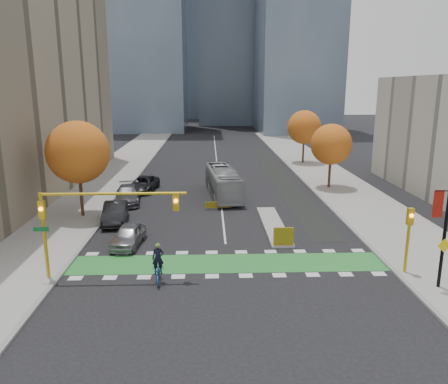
{
  "coord_description": "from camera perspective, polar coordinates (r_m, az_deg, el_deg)",
  "views": [
    {
      "loc": [
        -1.11,
        -24.31,
        10.93
      ],
      "look_at": [
        0.01,
        8.37,
        3.0
      ],
      "focal_mm": 35.0,
      "sensor_mm": 36.0,
      "label": 1
    }
  ],
  "objects": [
    {
      "name": "parked_car_c",
      "position": [
        42.89,
        -12.5,
        -0.32
      ],
      "size": [
        3.0,
        5.93,
        1.65
      ],
      "primitive_type": "imported",
      "rotation": [
        0.0,
        0.0,
        0.12
      ],
      "color": "#545359",
      "rests_on": "ground"
    },
    {
      "name": "tree_west",
      "position": [
        38.28,
        -18.54,
        4.95
      ],
      "size": [
        5.2,
        5.2,
        8.22
      ],
      "color": "#332114",
      "rests_on": "ground"
    },
    {
      "name": "sidewalk_east",
      "position": [
        47.9,
        15.86,
        0.0
      ],
      "size": [
        7.0,
        120.0,
        0.15
      ],
      "primitive_type": "cube",
      "color": "gray",
      "rests_on": "ground"
    },
    {
      "name": "tree_east_near",
      "position": [
        48.51,
        13.82,
        6.06
      ],
      "size": [
        4.4,
        4.4,
        7.08
      ],
      "color": "#332114",
      "rests_on": "ground"
    },
    {
      "name": "centre_line",
      "position": [
        65.24,
        -0.95,
        3.99
      ],
      "size": [
        0.15,
        70.0,
        0.01
      ],
      "primitive_type": "cube",
      "color": "silver",
      "rests_on": "ground"
    },
    {
      "name": "hazard_board",
      "position": [
        30.68,
        7.78,
        -5.78
      ],
      "size": [
        1.4,
        0.12,
        1.3
      ],
      "primitive_type": "cube",
      "color": "yellow",
      "rests_on": "median_island"
    },
    {
      "name": "banner_lamppost",
      "position": [
        25.97,
        27.19,
        -1.99
      ],
      "size": [
        1.65,
        0.36,
        8.28
      ],
      "color": "black",
      "rests_on": "ground"
    },
    {
      "name": "sidewalk_west",
      "position": [
        47.27,
        -17.09,
        -0.26
      ],
      "size": [
        7.0,
        120.0,
        0.15
      ],
      "primitive_type": "cube",
      "color": "gray",
      "rests_on": "ground"
    },
    {
      "name": "curb_west",
      "position": [
        46.48,
        -12.93,
        -0.23
      ],
      "size": [
        0.3,
        120.0,
        0.16
      ],
      "primitive_type": "cube",
      "color": "gray",
      "rests_on": "ground"
    },
    {
      "name": "parked_car_d",
      "position": [
        47.57,
        -10.49,
        1.05
      ],
      "size": [
        3.16,
        5.69,
        1.5
      ],
      "primitive_type": "imported",
      "rotation": [
        0.0,
        0.0,
        -0.13
      ],
      "color": "black",
      "rests_on": "ground"
    },
    {
      "name": "parked_car_a",
      "position": [
        31.55,
        -12.38,
        -5.53
      ],
      "size": [
        2.23,
        4.54,
        1.49
      ],
      "primitive_type": "imported",
      "rotation": [
        0.0,
        0.0,
        -0.11
      ],
      "color": "gray",
      "rests_on": "ground"
    },
    {
      "name": "tower_ne",
      "position": [
        112.95,
        9.63,
        23.17
      ],
      "size": [
        18.0,
        24.0,
        60.0
      ],
      "primitive_type": "cube",
      "color": "#47566B",
      "rests_on": "ground"
    },
    {
      "name": "bike_lane_paint",
      "position": [
        56.06,
        6.92,
        2.29
      ],
      "size": [
        2.5,
        50.0,
        0.01
      ],
      "primitive_type": "cube",
      "color": "black",
      "rests_on": "ground"
    },
    {
      "name": "bus",
      "position": [
        44.36,
        -0.15,
        1.32
      ],
      "size": [
        3.63,
        10.75,
        2.94
      ],
      "primitive_type": "imported",
      "rotation": [
        0.0,
        0.0,
        0.11
      ],
      "color": "#979B9E",
      "rests_on": "ground"
    },
    {
      "name": "tree_east_far",
      "position": [
        64.03,
        10.44,
        8.31
      ],
      "size": [
        4.8,
        4.8,
        7.65
      ],
      "color": "#332114",
      "rests_on": "ground"
    },
    {
      "name": "traffic_signal_east",
      "position": [
        27.72,
        22.99,
        -4.69
      ],
      "size": [
        0.35,
        0.43,
        4.1
      ],
      "color": "#BF9914",
      "rests_on": "ground"
    },
    {
      "name": "cyclist",
      "position": [
        25.54,
        -8.56,
        -9.92
      ],
      "size": [
        0.86,
        2.09,
        2.36
      ],
      "rotation": [
        0.0,
        0.0,
        0.07
      ],
      "color": "navy",
      "rests_on": "ground"
    },
    {
      "name": "ground",
      "position": [
        26.67,
        0.61,
        -10.55
      ],
      "size": [
        300.0,
        300.0,
        0.0
      ],
      "primitive_type": "plane",
      "color": "black",
      "rests_on": "ground"
    },
    {
      "name": "curb_east",
      "position": [
        46.95,
        11.79,
        -0.03
      ],
      "size": [
        0.3,
        120.0,
        0.16
      ],
      "primitive_type": "cube",
      "color": "gray",
      "rests_on": "ground"
    },
    {
      "name": "bike_crossing",
      "position": [
        28.04,
        0.47,
        -9.29
      ],
      "size": [
        20.0,
        3.0,
        0.01
      ],
      "primitive_type": "cube",
      "color": "#2A8233",
      "rests_on": "ground"
    },
    {
      "name": "parked_car_b",
      "position": [
        36.91,
        -14.04,
        -2.66
      ],
      "size": [
        2.3,
        5.22,
        1.67
      ],
      "primitive_type": "imported",
      "rotation": [
        0.0,
        0.0,
        0.11
      ],
      "color": "black",
      "rests_on": "ground"
    },
    {
      "name": "median_island",
      "position": [
        35.4,
        6.46,
        -4.3
      ],
      "size": [
        1.6,
        10.0,
        0.16
      ],
      "primitive_type": "cube",
      "color": "gray",
      "rests_on": "ground"
    },
    {
      "name": "tower_far",
      "position": [
        166.89,
        -3.18,
        23.64
      ],
      "size": [
        26.0,
        26.0,
        80.0
      ],
      "primitive_type": "cube",
      "color": "#47566B",
      "rests_on": "ground"
    },
    {
      "name": "traffic_signal_west",
      "position": [
        25.7,
        -17.29,
        -2.56
      ],
      "size": [
        8.53,
        0.56,
        5.2
      ],
      "color": "#BF9914",
      "rests_on": "ground"
    }
  ]
}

